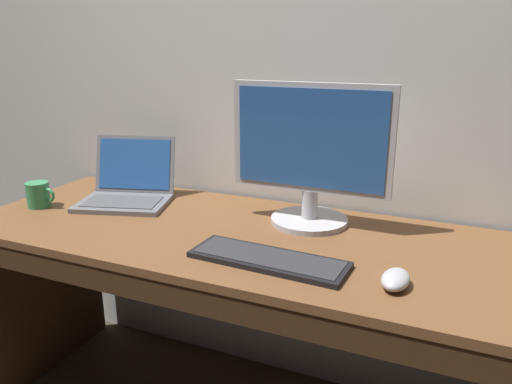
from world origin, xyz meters
TOP-DOWN VIEW (x-y plane):
  - desk at (0.00, -0.02)m, footprint 1.79×0.69m
  - laptop_space_gray at (-0.50, 0.11)m, footprint 0.39×0.37m
  - external_monitor at (0.20, 0.16)m, footprint 0.52×0.26m
  - wired_keyboard at (0.19, -0.17)m, footprint 0.45×0.17m
  - computer_mouse at (0.53, -0.18)m, footprint 0.07×0.12m
  - coffee_mug at (-0.76, -0.06)m, footprint 0.12×0.08m

SIDE VIEW (x-z plane):
  - desk at x=0.00m, z-range 0.19..0.94m
  - wired_keyboard at x=0.19m, z-range 0.76..0.77m
  - computer_mouse at x=0.53m, z-range 0.76..0.80m
  - coffee_mug at x=-0.76m, z-range 0.76..0.85m
  - laptop_space_gray at x=-0.50m, z-range 0.69..0.92m
  - external_monitor at x=0.20m, z-range 0.75..1.21m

